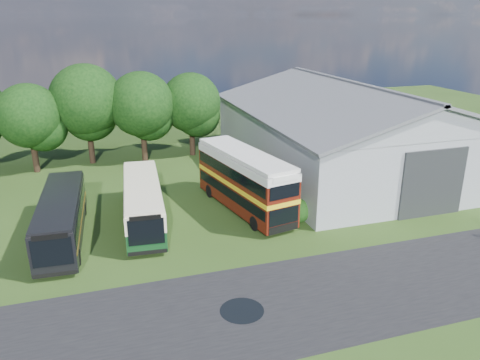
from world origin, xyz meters
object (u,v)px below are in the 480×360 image
object	(u,v)px
storage_shed	(348,125)
bus_green_single	(143,202)
bus_maroon_double	(245,181)
bus_dark_single	(62,217)

from	to	relation	value
storage_shed	bus_green_single	distance (m)	21.21
storage_shed	bus_maroon_double	xyz separation A→B (m)	(-12.39, -6.88, -1.94)
storage_shed	bus_green_single	world-z (taller)	storage_shed
bus_green_single	bus_dark_single	world-z (taller)	same
storage_shed	bus_maroon_double	distance (m)	14.30
storage_shed	bus_dark_single	distance (m)	26.49
bus_green_single	bus_maroon_double	bearing A→B (deg)	5.51
storage_shed	bus_dark_single	xyz separation A→B (m)	(-25.11, -8.00, -2.60)
bus_green_single	storage_shed	bearing A→B (deg)	23.92
bus_maroon_double	bus_dark_single	distance (m)	12.79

